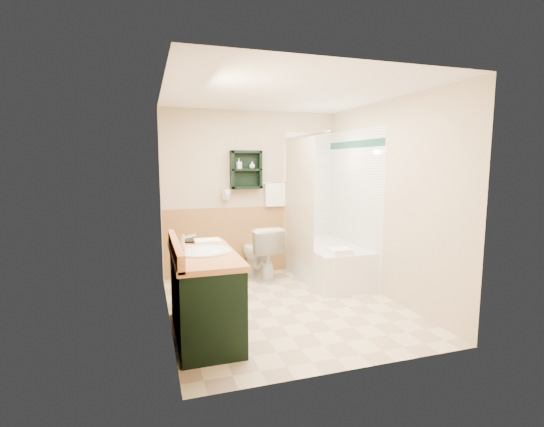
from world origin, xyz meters
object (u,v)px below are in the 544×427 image
Objects in this scene: soap_bottle_a at (239,166)px; wall_shelf at (246,170)px; hair_dryer at (226,194)px; vanity at (204,294)px; toilet at (259,253)px; bathtub at (327,261)px; soap_bottle_b at (252,166)px; vanity_book at (180,232)px.

wall_shelf is at bearing 2.67° from soap_bottle_a.
hair_dryer is 0.19× the size of vanity.
toilet is at bearing -34.20° from hair_dryer.
bathtub is at bearing 151.64° from toilet.
soap_bottle_b reaches higher than bathtub.
vanity_book is (-2.08, -0.74, 0.67)m from bathtub.
toilet is (-0.91, 0.32, 0.12)m from bathtub.
toilet is 7.54× the size of soap_bottle_b.
wall_shelf is 2.29× the size of hair_dryer.
wall_shelf is 0.12m from soap_bottle_a.
soap_bottle_a is 1.40× the size of soap_bottle_b.
vanity is 0.86× the size of bathtub.
bathtub is (1.03, -0.58, -1.30)m from wall_shelf.
hair_dryer is 0.96m from toilet.
toilet is at bearing 55.88° from vanity_book.
soap_bottle_a is at bearing 153.22° from bathtub.
soap_bottle_b reaches higher than soap_bottle_a.
wall_shelf is at bearing -4.76° from hair_dryer.
toilet reaches higher than bathtub.
vanity is 8.98× the size of soap_bottle_a.
soap_bottle_a is (-0.11, -0.01, 0.05)m from wall_shelf.
soap_bottle_b is (0.98, 1.88, 1.20)m from vanity.
hair_dryer reaches higher than toilet.
wall_shelf reaches higher than vanity.
wall_shelf reaches higher than vanity_book.
wall_shelf reaches higher than soap_bottle_a.
vanity is (-0.89, -1.88, -1.14)m from wall_shelf.
wall_shelf is 2.38m from vanity.
soap_bottle_b is (1.15, 1.31, 0.68)m from vanity_book.
bathtub is at bearing -31.41° from soap_bottle_b.
soap_bottle_a reaches higher than hair_dryer.
hair_dryer reaches higher than vanity_book.
soap_bottle_a is at bearing -57.55° from toilet.
soap_bottle_a is (0.95, 1.31, 0.67)m from vanity_book.
hair_dryer is 1.74m from bathtub.
wall_shelf is at bearing 176.80° from soap_bottle_b.
vanity_book is at bearing -128.85° from wall_shelf.
vanity is at bearing -115.42° from wall_shelf.
wall_shelf is 1.75m from bathtub.
hair_dryer is at bearing 72.68° from vanity.
bathtub is 2.31m from vanity_book.
toilet is 3.58× the size of vanity_book.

